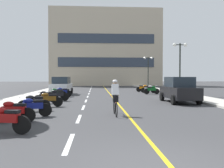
% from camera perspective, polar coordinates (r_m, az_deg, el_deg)
% --- Properties ---
extents(ground_plane, '(140.00, 140.00, 0.00)m').
position_cam_1_polar(ground_plane, '(25.97, -0.96, -2.37)').
color(ground_plane, '#38383A').
extents(curb_left, '(2.40, 72.00, 0.12)m').
position_cam_1_polar(curb_left, '(29.53, -15.35, -1.83)').
color(curb_left, '#B7B2A8').
rests_on(curb_left, ground).
extents(curb_right, '(2.40, 72.00, 0.12)m').
position_cam_1_polar(curb_right, '(30.15, 12.56, -1.74)').
color(curb_right, '#B7B2A8').
rests_on(curb_right, ground).
extents(lane_dash_0, '(0.14, 2.20, 0.01)m').
position_cam_1_polar(lane_dash_0, '(7.15, -9.75, -13.14)').
color(lane_dash_0, silver).
rests_on(lane_dash_0, ground).
extents(lane_dash_1, '(0.14, 2.20, 0.01)m').
position_cam_1_polar(lane_dash_1, '(11.05, -7.57, -7.85)').
color(lane_dash_1, silver).
rests_on(lane_dash_1, ground).
extents(lane_dash_2, '(0.14, 2.20, 0.01)m').
position_cam_1_polar(lane_dash_2, '(15.01, -6.56, -5.33)').
color(lane_dash_2, silver).
rests_on(lane_dash_2, ground).
extents(lane_dash_3, '(0.14, 2.20, 0.01)m').
position_cam_1_polar(lane_dash_3, '(18.98, -5.97, -3.86)').
color(lane_dash_3, silver).
rests_on(lane_dash_3, ground).
extents(lane_dash_4, '(0.14, 2.20, 0.01)m').
position_cam_1_polar(lane_dash_4, '(22.96, -5.59, -2.90)').
color(lane_dash_4, silver).
rests_on(lane_dash_4, ground).
extents(lane_dash_5, '(0.14, 2.20, 0.01)m').
position_cam_1_polar(lane_dash_5, '(26.95, -5.32, -2.23)').
color(lane_dash_5, silver).
rests_on(lane_dash_5, ground).
extents(lane_dash_6, '(0.14, 2.20, 0.01)m').
position_cam_1_polar(lane_dash_6, '(30.94, -5.12, -1.72)').
color(lane_dash_6, silver).
rests_on(lane_dash_6, ground).
extents(lane_dash_7, '(0.14, 2.20, 0.01)m').
position_cam_1_polar(lane_dash_7, '(34.93, -4.96, -1.34)').
color(lane_dash_7, silver).
rests_on(lane_dash_7, ground).
extents(lane_dash_8, '(0.14, 2.20, 0.01)m').
position_cam_1_polar(lane_dash_8, '(38.93, -4.84, -1.03)').
color(lane_dash_8, silver).
rests_on(lane_dash_8, ground).
extents(lane_dash_9, '(0.14, 2.20, 0.01)m').
position_cam_1_polar(lane_dash_9, '(42.92, -4.74, -0.78)').
color(lane_dash_9, silver).
rests_on(lane_dash_9, ground).
extents(lane_dash_10, '(0.14, 2.20, 0.01)m').
position_cam_1_polar(lane_dash_10, '(46.92, -4.66, -0.57)').
color(lane_dash_10, silver).
rests_on(lane_dash_10, ground).
extents(lane_dash_11, '(0.14, 2.20, 0.01)m').
position_cam_1_polar(lane_dash_11, '(50.92, -4.59, -0.40)').
color(lane_dash_11, silver).
rests_on(lane_dash_11, ground).
extents(centre_line_yellow, '(0.12, 66.00, 0.01)m').
position_cam_1_polar(centre_line_yellow, '(28.98, -0.76, -1.95)').
color(centre_line_yellow, gold).
rests_on(centre_line_yellow, ground).
extents(office_building, '(22.87, 7.22, 15.77)m').
position_cam_1_polar(office_building, '(53.82, -1.44, 8.12)').
color(office_building, '#BCAD93').
rests_on(office_building, ground).
extents(street_lamp_mid, '(1.46, 0.36, 5.03)m').
position_cam_1_polar(street_lamp_mid, '(25.57, 15.27, 6.05)').
color(street_lamp_mid, black).
rests_on(street_lamp_mid, curb_right).
extents(street_lamp_far, '(1.46, 0.36, 4.95)m').
position_cam_1_polar(street_lamp_far, '(41.01, 8.26, 4.34)').
color(street_lamp_far, black).
rests_on(street_lamp_far, curb_right).
extents(parked_car_near, '(1.93, 4.21, 1.82)m').
position_cam_1_polar(parked_car_near, '(18.27, 15.08, -1.25)').
color(parked_car_near, black).
rests_on(parked_car_near, ground).
extents(parked_car_mid, '(2.04, 4.26, 1.82)m').
position_cam_1_polar(parked_car_mid, '(26.14, -11.47, -0.37)').
color(parked_car_mid, black).
rests_on(parked_car_mid, ground).
extents(motorcycle_0, '(1.68, 0.64, 0.92)m').
position_cam_1_polar(motorcycle_0, '(8.74, -23.22, -7.38)').
color(motorcycle_0, black).
rests_on(motorcycle_0, ground).
extents(motorcycle_1, '(1.70, 0.60, 0.92)m').
position_cam_1_polar(motorcycle_1, '(10.67, -21.58, -5.75)').
color(motorcycle_1, black).
rests_on(motorcycle_1, ground).
extents(motorcycle_2, '(1.67, 0.69, 0.92)m').
position_cam_1_polar(motorcycle_2, '(11.90, -17.72, -4.95)').
color(motorcycle_2, black).
rests_on(motorcycle_2, ground).
extents(motorcycle_3, '(1.68, 0.64, 0.92)m').
position_cam_1_polar(motorcycle_3, '(13.86, -17.43, -4.02)').
color(motorcycle_3, black).
rests_on(motorcycle_3, ground).
extents(motorcycle_4, '(1.70, 0.60, 0.92)m').
position_cam_1_polar(motorcycle_4, '(15.62, -14.34, -3.36)').
color(motorcycle_4, black).
rests_on(motorcycle_4, ground).
extents(motorcycle_5, '(1.64, 0.78, 0.92)m').
position_cam_1_polar(motorcycle_5, '(17.59, -14.83, -2.81)').
color(motorcycle_5, black).
rests_on(motorcycle_5, ground).
extents(motorcycle_6, '(1.70, 0.60, 0.92)m').
position_cam_1_polar(motorcycle_6, '(19.10, -12.41, -2.44)').
color(motorcycle_6, black).
rests_on(motorcycle_6, ground).
extents(motorcycle_7, '(1.64, 0.80, 0.92)m').
position_cam_1_polar(motorcycle_7, '(21.24, -12.54, -2.03)').
color(motorcycle_7, black).
rests_on(motorcycle_7, ground).
extents(motorcycle_8, '(1.70, 0.60, 0.92)m').
position_cam_1_polar(motorcycle_8, '(22.71, -11.37, -1.79)').
color(motorcycle_8, black).
rests_on(motorcycle_8, ground).
extents(motorcycle_9, '(1.70, 0.60, 0.92)m').
position_cam_1_polar(motorcycle_9, '(26.44, 9.07, -1.29)').
color(motorcycle_9, black).
rests_on(motorcycle_9, ground).
extents(motorcycle_10, '(1.68, 0.66, 0.92)m').
position_cam_1_polar(motorcycle_10, '(28.52, 8.34, -1.08)').
color(motorcycle_10, black).
rests_on(motorcycle_10, ground).
extents(motorcycle_11, '(1.66, 0.74, 0.92)m').
position_cam_1_polar(motorcycle_11, '(30.24, 7.19, -0.92)').
color(motorcycle_11, black).
rests_on(motorcycle_11, ground).
extents(cyclist_rider, '(0.42, 1.77, 1.71)m').
position_cam_1_polar(cyclist_rider, '(11.84, 0.75, -2.89)').
color(cyclist_rider, black).
rests_on(cyclist_rider, ground).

